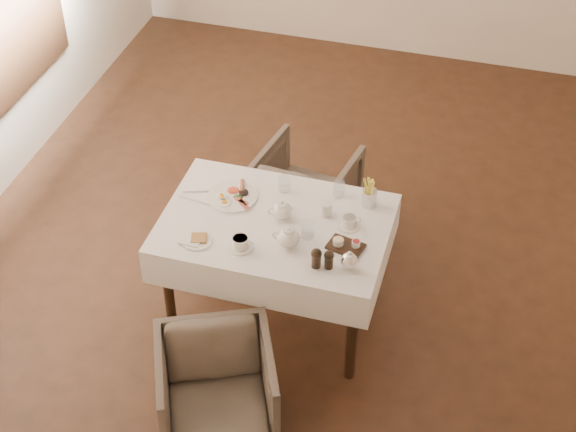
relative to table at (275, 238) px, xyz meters
The scene contains 20 objects.
table is the anchor object (origin of this frame).
armchair_near 0.93m from the table, 94.74° to the right, with size 0.60×0.62×0.57m, color brown.
armchair_far 0.97m from the table, 93.82° to the left, with size 0.61×0.62×0.57m, color brown.
breakfast_plate 0.36m from the table, 153.87° to the left, with size 0.29×0.29×0.04m.
side_plate 0.48m from the table, 143.77° to the right, with size 0.17×0.17×0.02m.
teapot_centre 0.19m from the table, 60.08° to the left, with size 0.15×0.12×0.12m, color white, non-canonical shape.
teapot_front 0.28m from the table, 52.51° to the right, with size 0.17×0.13×0.13m, color white, non-canonical shape.
creamer 0.34m from the table, 29.06° to the left, with size 0.07×0.07×0.08m, color white.
teacup_near 0.32m from the table, 115.15° to the right, with size 0.14×0.14×0.07m.
teacup_far 0.44m from the table, 11.36° to the left, with size 0.13×0.13×0.06m.
glass_left 0.34m from the table, 95.85° to the left, with size 0.07×0.07×0.10m, color silver.
glass_mid 0.27m from the table, 17.45° to the right, with size 0.07×0.07×0.10m, color silver.
glass_right 0.47m from the table, 48.95° to the left, with size 0.07×0.07×0.09m, color silver.
condiment_board 0.46m from the table, 12.55° to the right, with size 0.22×0.17×0.05m.
pepper_mill_left 0.46m from the table, 42.21° to the right, with size 0.06×0.06×0.12m, color black, non-canonical shape.
pepper_mill_right 0.50m from the table, 35.61° to the right, with size 0.06×0.06×0.11m, color black, non-canonical shape.
silver_pot 0.57m from the table, 27.23° to the right, with size 0.11×0.09×0.12m, color white, non-canonical shape.
fries_cup 0.59m from the table, 31.90° to the left, with size 0.09×0.09×0.19m.
cutlery_fork 0.53m from the table, 164.87° to the left, with size 0.02×0.20×0.00m, color silver.
cutlery_knife 0.52m from the table, behind, with size 0.02×0.21×0.00m, color silver.
Camera 1 is at (1.09, -4.45, 4.00)m, focal length 55.00 mm.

